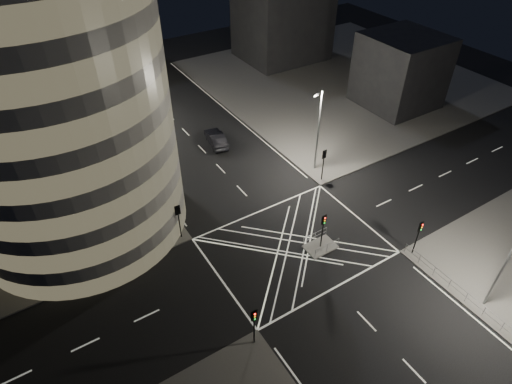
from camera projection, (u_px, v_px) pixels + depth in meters
ground at (294, 246)px, 41.38m from camera, size 120.00×120.00×0.00m
sidewalk_far_right at (340, 78)px, 71.07m from camera, size 42.00×42.00×0.15m
central_island at (320, 247)px, 41.17m from camera, size 3.00×2.00×0.15m
building_right_far at (282, 14)px, 73.64m from camera, size 14.00×12.00×15.00m
building_right_near at (400, 71)px, 61.04m from camera, size 10.00×10.00×10.00m
building_far_end at (76, 7)px, 72.29m from camera, size 18.00×8.00×18.00m
tree_a at (150, 194)px, 39.94m from camera, size 4.60×4.60×7.34m
tree_b at (129, 165)px, 44.15m from camera, size 3.92×3.92×6.55m
tree_c at (111, 139)px, 48.08m from camera, size 4.72×4.72×7.04m
tree_d at (95, 114)px, 51.80m from camera, size 4.38×4.38×7.22m
tree_e at (82, 95)px, 55.77m from camera, size 4.28×4.28×7.14m
traffic_signal_fl at (178, 216)px, 40.40m from camera, size 0.55×0.22×4.00m
traffic_signal_nl at (254, 321)px, 31.44m from camera, size 0.55×0.22×4.00m
traffic_signal_fr at (324, 159)px, 47.65m from camera, size 0.55×0.22×4.00m
traffic_signal_nr at (419, 232)px, 38.69m from camera, size 0.55×0.22×4.00m
traffic_signal_island at (323, 225)px, 39.38m from camera, size 0.55×0.22×4.00m
street_lamp_left_near at (148, 168)px, 41.91m from camera, size 1.25×0.25×10.00m
street_lamp_left_far at (96, 97)px, 53.77m from camera, size 1.25×0.25×10.00m
street_lamp_right_far at (318, 129)px, 47.71m from camera, size 1.25×0.25×10.00m
street_lamp_right_near at (507, 260)px, 32.56m from camera, size 1.25×0.25×10.00m
railing_near_right at (458, 290)px, 36.35m from camera, size 0.06×11.70×1.10m
railing_island_south at (327, 248)px, 40.18m from camera, size 2.80×0.06×1.10m
railing_island_north at (315, 236)px, 41.37m from camera, size 2.80×0.06×1.10m
sedan at (216, 139)px, 54.92m from camera, size 2.73×5.47×1.72m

